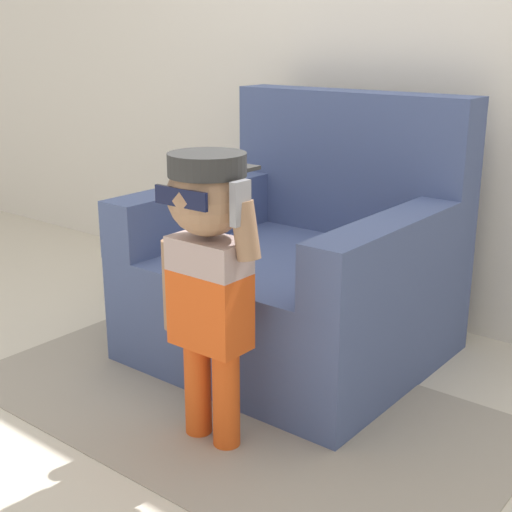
% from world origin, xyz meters
% --- Properties ---
extents(ground_plane, '(10.00, 10.00, 0.00)m').
position_xyz_m(ground_plane, '(0.00, 0.00, 0.00)').
color(ground_plane, beige).
extents(wall_back, '(10.00, 0.05, 2.60)m').
position_xyz_m(wall_back, '(0.00, 0.70, 1.30)').
color(wall_back, silver).
rests_on(wall_back, ground_plane).
extents(armchair, '(1.11, 1.04, 1.06)m').
position_xyz_m(armchair, '(-0.07, 0.07, 0.35)').
color(armchair, '#475684').
rests_on(armchair, ground_plane).
extents(person_child, '(0.39, 0.29, 0.96)m').
position_xyz_m(person_child, '(0.12, -0.70, 0.64)').
color(person_child, '#E05119').
rests_on(person_child, ground_plane).
extents(side_table, '(0.42, 0.42, 0.45)m').
position_xyz_m(side_table, '(-0.91, 0.17, 0.27)').
color(side_table, white).
rests_on(side_table, ground_plane).
extents(rug, '(1.98, 1.10, 0.01)m').
position_xyz_m(rug, '(0.03, -0.48, 0.00)').
color(rug, '#9E9384').
rests_on(rug, ground_plane).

